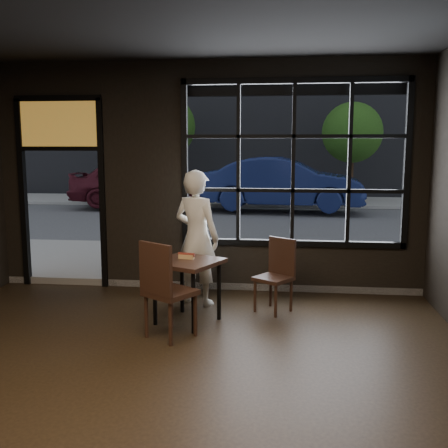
# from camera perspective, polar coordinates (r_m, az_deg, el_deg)

# --- Properties ---
(floor) EXTENTS (6.00, 7.00, 0.02)m
(floor) POSITION_cam_1_polar(r_m,az_deg,el_deg) (4.39, -9.02, -19.52)
(floor) COLOR black
(floor) RESTS_ON ground
(window_frame) EXTENTS (3.06, 0.12, 2.28)m
(window_frame) POSITION_cam_1_polar(r_m,az_deg,el_deg) (7.23, 7.55, 6.53)
(window_frame) COLOR black
(window_frame) RESTS_ON ground
(stained_transom) EXTENTS (1.20, 0.06, 0.70)m
(stained_transom) POSITION_cam_1_polar(r_m,az_deg,el_deg) (7.90, -17.49, 10.38)
(stained_transom) COLOR orange
(stained_transom) RESTS_ON ground
(street_asphalt) EXTENTS (60.00, 41.00, 0.04)m
(street_asphalt) POSITION_cam_1_polar(r_m,az_deg,el_deg) (27.82, 4.33, 4.32)
(street_asphalt) COLOR #545456
(street_asphalt) RESTS_ON ground
(building_across) EXTENTS (28.00, 12.00, 15.00)m
(building_across) POSITION_cam_1_polar(r_m,az_deg,el_deg) (27.29, 4.43, 20.10)
(building_across) COLOR #5B5956
(building_across) RESTS_ON ground
(cafe_table) EXTENTS (0.91, 0.91, 0.74)m
(cafe_table) POSITION_cam_1_polar(r_m,az_deg,el_deg) (6.14, -4.01, -7.29)
(cafe_table) COLOR black
(cafe_table) RESTS_ON floor
(chair_near) EXTENTS (0.64, 0.64, 1.06)m
(chair_near) POSITION_cam_1_polar(r_m,az_deg,el_deg) (5.65, -5.85, -7.07)
(chair_near) COLOR black
(chair_near) RESTS_ON floor
(chair_window) EXTENTS (0.55, 0.55, 0.91)m
(chair_window) POSITION_cam_1_polar(r_m,az_deg,el_deg) (6.51, 5.39, -5.65)
(chair_window) COLOR black
(chair_window) RESTS_ON floor
(man) EXTENTS (0.75, 0.64, 1.74)m
(man) POSITION_cam_1_polar(r_m,az_deg,el_deg) (6.75, -2.99, -1.49)
(man) COLOR white
(man) RESTS_ON floor
(hotdog) EXTENTS (0.21, 0.12, 0.06)m
(hotdog) POSITION_cam_1_polar(r_m,az_deg,el_deg) (6.12, -4.10, -3.52)
(hotdog) COLOR tan
(hotdog) RESTS_ON cafe_table
(cup) EXTENTS (0.16, 0.16, 0.10)m
(cup) POSITION_cam_1_polar(r_m,az_deg,el_deg) (5.96, -6.47, -3.69)
(cup) COLOR silver
(cup) RESTS_ON cafe_table
(navy_car) EXTENTS (4.93, 2.03, 1.59)m
(navy_car) POSITION_cam_1_polar(r_m,az_deg,el_deg) (16.04, 6.48, 4.42)
(navy_car) COLOR #141E4C
(navy_car) RESTS_ON street_asphalt
(maroon_car) EXTENTS (4.48, 2.00, 1.50)m
(maroon_car) POSITION_cam_1_polar(r_m,az_deg,el_deg) (17.12, -9.16, 4.47)
(maroon_car) COLOR #49121C
(maroon_car) RESTS_ON street_asphalt
(tree_left) EXTENTS (2.23, 2.23, 3.81)m
(tree_left) POSITION_cam_1_polar(r_m,az_deg,el_deg) (18.94, -6.57, 10.47)
(tree_left) COLOR #332114
(tree_left) RESTS_ON street_asphalt
(tree_right) EXTENTS (2.04, 2.04, 3.48)m
(tree_right) POSITION_cam_1_polar(r_m,az_deg,el_deg) (18.48, 13.79, 9.61)
(tree_right) COLOR #332114
(tree_right) RESTS_ON street_asphalt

